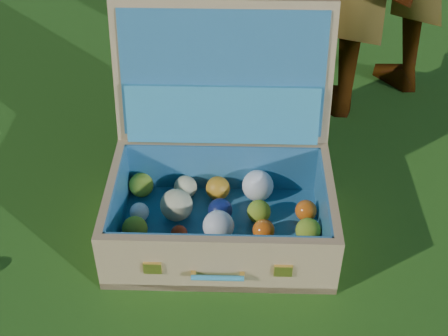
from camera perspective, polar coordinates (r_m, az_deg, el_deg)
ground at (r=1.82m, az=-0.01°, el=-9.31°), size 60.00×60.00×0.00m
suitcase at (r=1.87m, az=-0.33°, el=-0.41°), size 0.71×0.63×0.63m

